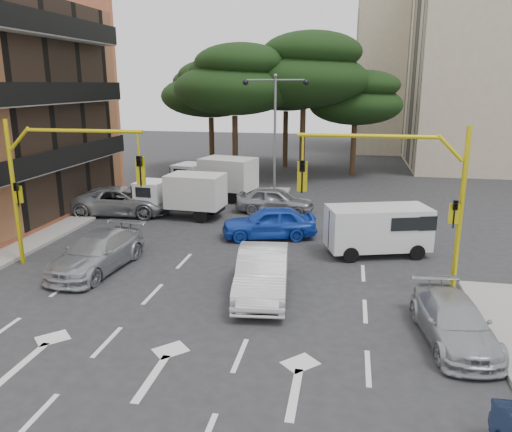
% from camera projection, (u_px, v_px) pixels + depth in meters
% --- Properties ---
extents(ground, '(120.00, 120.00, 0.00)m').
position_uv_depth(ground, '(206.00, 298.00, 17.61)').
color(ground, '#28282B').
rests_on(ground, ground).
extents(median_strip, '(1.40, 6.00, 0.15)m').
position_uv_depth(median_strip, '(274.00, 198.00, 32.78)').
color(median_strip, gray).
rests_on(median_strip, ground).
extents(apartment_beige_far, '(16.20, 12.15, 16.70)m').
position_uv_depth(apartment_beige_far, '(429.00, 74.00, 54.90)').
color(apartment_beige_far, '#BCA48D').
rests_on(apartment_beige_far, ground).
extents(pine_left_near, '(9.15, 9.15, 10.23)m').
position_uv_depth(pine_left_near, '(235.00, 80.00, 37.20)').
color(pine_left_near, '#382616').
rests_on(pine_left_near, ground).
extents(pine_center, '(9.98, 9.98, 11.16)m').
position_uv_depth(pine_center, '(305.00, 70.00, 38.02)').
color(pine_center, '#382616').
rests_on(pine_center, ground).
extents(pine_left_far, '(8.32, 8.32, 9.30)m').
position_uv_depth(pine_left_far, '(211.00, 89.00, 41.71)').
color(pine_left_far, '#382616').
rests_on(pine_left_far, ground).
extents(pine_right, '(7.49, 7.49, 8.37)m').
position_uv_depth(pine_right, '(356.00, 98.00, 39.74)').
color(pine_right, '#382616').
rests_on(pine_right, ground).
extents(pine_back, '(9.15, 9.15, 10.23)m').
position_uv_depth(pine_back, '(287.00, 80.00, 43.30)').
color(pine_back, '#382616').
rests_on(pine_back, ground).
extents(signal_mast_right, '(5.79, 0.37, 6.00)m').
position_uv_depth(signal_mast_right, '(408.00, 187.00, 17.28)').
color(signal_mast_right, gold).
rests_on(signal_mast_right, ground).
extents(signal_mast_left, '(5.79, 0.37, 6.00)m').
position_uv_depth(signal_mast_left, '(52.00, 174.00, 19.72)').
color(signal_mast_left, gold).
rests_on(signal_mast_left, ground).
extents(street_lamp_center, '(4.16, 0.36, 7.77)m').
position_uv_depth(street_lamp_center, '(275.00, 115.00, 31.40)').
color(street_lamp_center, slate).
rests_on(street_lamp_center, median_strip).
extents(car_white_hatch, '(2.29, 5.16, 1.65)m').
position_uv_depth(car_white_hatch, '(262.00, 272.00, 17.78)').
color(car_white_hatch, silver).
rests_on(car_white_hatch, ground).
extents(car_blue_compact, '(4.89, 2.99, 1.56)m').
position_uv_depth(car_blue_compact, '(269.00, 222.00, 24.33)').
color(car_blue_compact, '#163FB9').
rests_on(car_blue_compact, ground).
extents(car_silver_wagon, '(2.56, 5.30, 1.49)m').
position_uv_depth(car_silver_wagon, '(97.00, 252.00, 20.15)').
color(car_silver_wagon, '#9C9FA4').
rests_on(car_silver_wagon, ground).
extents(car_silver_cross_a, '(5.91, 3.19, 1.58)m').
position_uv_depth(car_silver_cross_a, '(122.00, 201.00, 28.69)').
color(car_silver_cross_a, gray).
rests_on(car_silver_cross_a, ground).
extents(car_silver_cross_b, '(4.56, 2.00, 1.53)m').
position_uv_depth(car_silver_cross_b, '(275.00, 200.00, 29.00)').
color(car_silver_cross_b, gray).
rests_on(car_silver_cross_b, ground).
extents(car_silver_parked, '(2.34, 4.58, 1.27)m').
position_uv_depth(car_silver_parked, '(454.00, 321.00, 14.53)').
color(car_silver_parked, '#9EA2A6').
rests_on(car_silver_parked, ground).
extents(van_white, '(4.78, 3.19, 2.19)m').
position_uv_depth(van_white, '(378.00, 230.00, 21.93)').
color(van_white, silver).
rests_on(van_white, ground).
extents(box_truck_a, '(5.19, 2.46, 2.49)m').
position_uv_depth(box_truck_a, '(181.00, 195.00, 28.05)').
color(box_truck_a, silver).
rests_on(box_truck_a, ground).
extents(box_truck_b, '(5.90, 3.52, 2.71)m').
position_uv_depth(box_truck_b, '(215.00, 178.00, 32.67)').
color(box_truck_b, silver).
rests_on(box_truck_b, ground).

